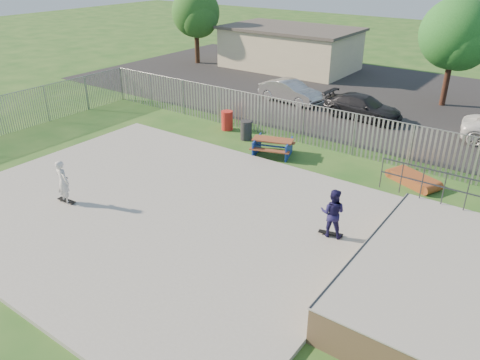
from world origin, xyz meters
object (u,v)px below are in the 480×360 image
Objects in this scene: car_dark at (363,107)px; skater_white at (63,182)px; tree_mid at (456,34)px; funbox at (413,179)px; tree_left at (196,13)px; car_silver at (290,91)px; picnic_table at (273,147)px; skater_navy at (333,213)px; trash_bin_red at (227,120)px; trash_bin_grey at (246,130)px.

skater_white reaches higher than car_dark.
skater_white is at bearing -110.18° from tree_mid.
skater_white is at bearing -112.56° from funbox.
skater_white is (12.29, -21.78, -3.06)m from tree_left.
skater_white is (0.08, -16.35, 0.28)m from car_silver.
car_dark is at bearing 62.05° from picnic_table.
car_silver is at bearing 89.00° from car_dark.
tree_mid is at bearing -51.79° from car_silver.
skater_navy reaches higher than funbox.
funbox is 0.50× the size of car_silver.
funbox is 12.76m from tree_mid.
funbox is 12.12m from car_silver.
picnic_table is 4.07m from trash_bin_red.
tree_left reaches higher than car_silver.
skater_white reaches higher than funbox.
trash_bin_grey is at bearing -157.00° from funbox.
trash_bin_red is 0.61× the size of skater_white.
car_dark reaches higher than trash_bin_grey.
trash_bin_grey is (-8.36, 0.11, 0.30)m from funbox.
car_dark is 0.75× the size of tree_left.
tree_mid reaches higher than skater_navy.
skater_navy reaches higher than trash_bin_red.
trash_bin_red is 0.22× the size of car_dark.
car_silver is 4.94m from car_dark.
skater_white reaches higher than trash_bin_grey.
car_silver is at bearing -147.98° from tree_mid.
funbox is 0.33× the size of tree_mid.
picnic_table is 1.34× the size of skater_white.
funbox is at bearing -80.59° from tree_mid.
skater_navy and skater_white have the same top height.
car_dark is at bearing -88.50° from car_silver.
picnic_table is at bearing -55.87° from skater_navy.
tree_mid is at bearing -1.39° from tree_left.
picnic_table is 20.98m from tree_left.
tree_left reaches higher than trash_bin_red.
skater_navy is at bearing -138.51° from car_silver.
trash_bin_grey is at bearing -118.37° from tree_mid.
skater_navy is at bearing -86.49° from tree_mid.
tree_left reaches higher than trash_bin_grey.
car_dark is at bearing 49.40° from trash_bin_red.
skater_navy is (1.08, -17.62, -3.26)m from tree_mid.
trash_bin_red reaches higher than trash_bin_grey.
picnic_table is 6.28m from funbox.
tree_mid is (4.24, 12.74, 3.84)m from picnic_table.
picnic_table is at bearing -21.66° from trash_bin_red.
car_silver is 9.97m from tree_mid.
tree_left is at bearing 121.94° from picnic_table.
tree_left is (-15.87, 13.23, 3.65)m from picnic_table.
tree_left is at bearing 72.21° from car_silver.
funbox is 0.34× the size of tree_left.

